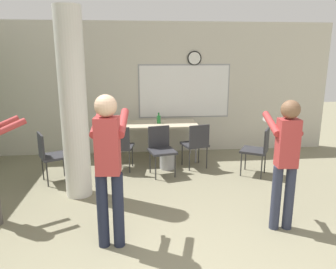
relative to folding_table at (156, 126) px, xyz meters
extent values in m
cube|color=beige|center=(-0.11, 0.61, 0.68)|extent=(8.00, 0.12, 2.80)
cylinder|color=black|center=(0.86, 0.53, 1.33)|extent=(0.30, 0.03, 0.30)
cylinder|color=white|center=(0.86, 0.52, 1.33)|extent=(0.25, 0.01, 0.25)
cube|color=#99999E|center=(0.65, 0.54, 0.63)|extent=(1.99, 0.01, 1.16)
cube|color=white|center=(0.65, 0.54, 0.63)|extent=(1.93, 0.02, 1.10)
cylinder|color=silver|center=(-1.32, -1.64, 0.68)|extent=(0.39, 0.39, 2.80)
cube|color=beige|center=(0.00, 0.00, 0.03)|extent=(1.66, 0.77, 0.03)
cylinder|color=gray|center=(-0.77, -0.32, -0.35)|extent=(0.04, 0.04, 0.74)
cylinder|color=gray|center=(0.77, -0.32, -0.35)|extent=(0.04, 0.04, 0.74)
cylinder|color=gray|center=(-0.77, 0.32, -0.35)|extent=(0.04, 0.04, 0.74)
cylinder|color=gray|center=(0.77, 0.32, -0.35)|extent=(0.04, 0.04, 0.74)
cylinder|color=#1E6B2D|center=(0.05, -0.01, 0.13)|extent=(0.08, 0.08, 0.15)
cylinder|color=#1E6B2D|center=(0.05, -0.01, 0.24)|extent=(0.03, 0.03, 0.07)
cylinder|color=#B2B2B7|center=(0.17, -0.59, -0.55)|extent=(0.29, 0.29, 0.32)
cube|color=#2D2D33|center=(0.70, -0.54, -0.27)|extent=(0.53, 0.53, 0.04)
cube|color=#2D2D33|center=(0.75, -0.74, -0.05)|extent=(0.39, 0.13, 0.40)
cylinder|color=#333333|center=(0.83, -0.33, -0.50)|extent=(0.02, 0.02, 0.43)
cylinder|color=#333333|center=(0.48, -0.41, -0.50)|extent=(0.02, 0.02, 0.43)
cylinder|color=#333333|center=(0.92, -0.68, -0.50)|extent=(0.02, 0.02, 0.43)
cylinder|color=#333333|center=(0.57, -0.76, -0.50)|extent=(0.02, 0.02, 0.43)
cube|color=#2D2D33|center=(-0.70, -0.56, -0.27)|extent=(0.50, 0.50, 0.04)
cube|color=#2D2D33|center=(-0.73, -0.77, -0.05)|extent=(0.40, 0.09, 0.40)
cylinder|color=#333333|center=(-0.49, -0.41, -0.50)|extent=(0.02, 0.02, 0.43)
cylinder|color=#333333|center=(-0.85, -0.36, -0.50)|extent=(0.02, 0.02, 0.43)
cylinder|color=#333333|center=(-0.55, -0.77, -0.50)|extent=(0.02, 0.02, 0.43)
cylinder|color=#333333|center=(-0.90, -0.72, -0.50)|extent=(0.02, 0.02, 0.43)
cube|color=#2D2D33|center=(1.69, -1.06, -0.27)|extent=(0.60, 0.60, 0.04)
cube|color=#2D2D33|center=(1.87, -1.16, -0.05)|extent=(0.23, 0.36, 0.40)
cylinder|color=#333333|center=(1.63, -0.81, -0.50)|extent=(0.02, 0.02, 0.43)
cylinder|color=#333333|center=(1.45, -1.12, -0.50)|extent=(0.02, 0.02, 0.43)
cylinder|color=#333333|center=(1.94, -1.00, -0.50)|extent=(0.02, 0.02, 0.43)
cylinder|color=#333333|center=(1.76, -1.31, -0.50)|extent=(0.02, 0.02, 0.43)
cube|color=#2D2D33|center=(0.05, -0.94, -0.27)|extent=(0.53, 0.53, 0.04)
cube|color=#2D2D33|center=(0.00, -0.74, -0.05)|extent=(0.39, 0.12, 0.40)
cylinder|color=#333333|center=(-0.09, -1.15, -0.50)|extent=(0.02, 0.02, 0.43)
cylinder|color=#333333|center=(0.26, -1.07, -0.50)|extent=(0.02, 0.02, 0.43)
cylinder|color=#333333|center=(-0.17, -0.80, -0.50)|extent=(0.02, 0.02, 0.43)
cylinder|color=#333333|center=(0.18, -0.72, -0.50)|extent=(0.02, 0.02, 0.43)
cube|color=#2D2D33|center=(-1.80, -1.04, -0.27)|extent=(0.59, 0.59, 0.04)
cube|color=#2D2D33|center=(-1.98, -1.13, -0.05)|extent=(0.20, 0.37, 0.40)
cylinder|color=#333333|center=(-1.56, -1.13, -0.50)|extent=(0.02, 0.02, 0.43)
cylinder|color=#333333|center=(-1.72, -0.80, -0.50)|extent=(0.02, 0.02, 0.43)
cylinder|color=#333333|center=(-1.88, -1.28, -0.50)|extent=(0.02, 0.02, 0.43)
cylinder|color=#333333|center=(-2.04, -0.96, -0.50)|extent=(0.02, 0.02, 0.43)
cylinder|color=#1E2338|center=(-0.63, -3.13, -0.28)|extent=(0.13, 0.13, 0.88)
cylinder|color=#1E2338|center=(-0.81, -3.11, -0.28)|extent=(0.13, 0.13, 0.88)
cube|color=#B23838|center=(-0.72, -3.12, 0.48)|extent=(0.27, 0.22, 0.62)
sphere|color=#D8AD8C|center=(-0.72, -3.12, 0.91)|extent=(0.24, 0.24, 0.24)
cylinder|color=#B23838|center=(-0.56, -2.88, 0.68)|extent=(0.13, 0.56, 0.25)
cylinder|color=#B23838|center=(-0.84, -2.86, 0.68)|extent=(0.13, 0.56, 0.25)
cube|color=white|center=(-0.82, -2.61, 0.68)|extent=(0.05, 0.13, 0.04)
cylinder|color=#2D3347|center=(1.45, -2.95, -0.30)|extent=(0.12, 0.12, 0.82)
cylinder|color=#2D3347|center=(1.29, -2.94, -0.30)|extent=(0.12, 0.12, 0.82)
cube|color=#B23838|center=(1.37, -2.94, 0.40)|extent=(0.25, 0.21, 0.58)
sphere|color=brown|center=(1.37, -2.94, 0.80)|extent=(0.22, 0.22, 0.22)
cylinder|color=#B23838|center=(1.52, -2.72, 0.59)|extent=(0.13, 0.52, 0.23)
cylinder|color=#B23838|center=(1.26, -2.70, 0.59)|extent=(0.13, 0.52, 0.23)
cube|color=white|center=(1.28, -2.47, 0.59)|extent=(0.05, 0.13, 0.04)
cylinder|color=#B23838|center=(-2.01, -2.38, 0.52)|extent=(0.44, 0.37, 0.22)
cylinder|color=#B23838|center=(-2.17, -2.19, 0.52)|extent=(0.44, 0.37, 0.22)
camera|label=1|loc=(-0.41, -6.52, 1.43)|focal=35.00mm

